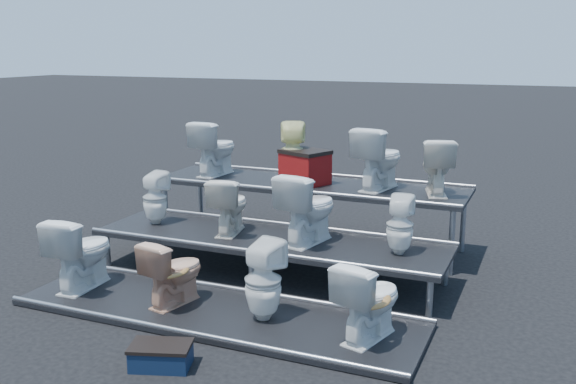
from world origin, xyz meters
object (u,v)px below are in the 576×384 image
at_px(toilet_6, 308,208).
at_px(toilet_7, 400,225).
at_px(toilet_0, 81,251).
at_px(toilet_11, 437,166).
at_px(toilet_4, 155,198).
at_px(toilet_3, 369,299).
at_px(toilet_8, 215,148).
at_px(toilet_2, 263,281).
at_px(toilet_9, 293,152).
at_px(toilet_1, 174,271).
at_px(red_crate, 305,169).
at_px(step_stool, 161,357).
at_px(toilet_10, 379,158).
at_px(toilet_5, 229,205).

distance_m(toilet_6, toilet_7, 1.06).
height_order(toilet_0, toilet_6, toilet_6).
bearing_deg(toilet_11, toilet_6, 31.44).
bearing_deg(toilet_4, toilet_11, -152.40).
bearing_deg(toilet_4, toilet_7, -174.14).
distance_m(toilet_3, toilet_8, 4.06).
relative_size(toilet_2, toilet_9, 0.98).
bearing_deg(toilet_2, toilet_9, -62.08).
bearing_deg(toilet_2, toilet_1, 11.42).
bearing_deg(toilet_9, red_crate, 141.66).
relative_size(toilet_9, step_stool, 1.63).
relative_size(toilet_2, toilet_6, 0.97).
distance_m(toilet_10, toilet_11, 0.73).
distance_m(toilet_0, step_stool, 2.10).
bearing_deg(toilet_10, toilet_6, 83.25).
distance_m(toilet_1, red_crate, 2.66).
bearing_deg(toilet_6, step_stool, 92.49).
height_order(toilet_2, toilet_4, toilet_4).
height_order(toilet_0, red_crate, red_crate).
bearing_deg(toilet_11, toilet_0, 21.91).
bearing_deg(toilet_0, toilet_10, -137.58).
relative_size(toilet_3, toilet_6, 0.91).
bearing_deg(toilet_5, toilet_1, 81.70).
xyz_separation_m(toilet_9, step_stool, (0.33, -3.70, -1.17)).
xyz_separation_m(toilet_1, toilet_5, (-0.04, 1.30, 0.40)).
bearing_deg(toilet_6, toilet_5, 11.91).
bearing_deg(toilet_4, toilet_5, -174.14).
bearing_deg(toilet_11, toilet_3, 71.80).
distance_m(toilet_0, toilet_9, 3.07).
xyz_separation_m(toilet_1, step_stool, (0.57, -1.10, -0.32)).
distance_m(toilet_8, toilet_10, 2.39).
distance_m(toilet_3, step_stool, 1.89).
distance_m(toilet_11, red_crate, 1.73).
bearing_deg(toilet_6, toilet_0, 43.11).
relative_size(toilet_0, toilet_5, 1.19).
bearing_deg(toilet_3, toilet_4, -6.64).
height_order(toilet_1, red_crate, red_crate).
relative_size(toilet_3, toilet_7, 1.16).
height_order(toilet_8, toilet_9, toilet_9).
bearing_deg(step_stool, toilet_11, 48.43).
bearing_deg(toilet_8, red_crate, -177.58).
bearing_deg(toilet_4, toilet_8, -90.35).
bearing_deg(toilet_9, toilet_10, 158.88).
height_order(toilet_5, toilet_11, toilet_11).
distance_m(toilet_0, toilet_3, 3.24).
bearing_deg(toilet_4, toilet_9, -129.96).
height_order(toilet_2, toilet_8, toilet_8).
distance_m(toilet_10, red_crate, 1.01).
height_order(toilet_3, step_stool, toilet_3).
bearing_deg(toilet_7, step_stool, 55.63).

